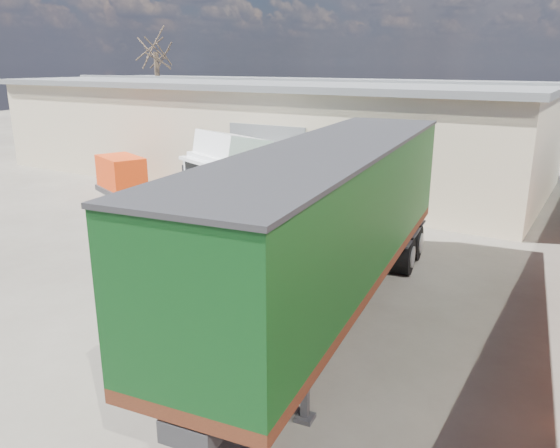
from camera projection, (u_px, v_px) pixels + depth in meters
The scene contains 8 objects.
ground at pixel (141, 283), 16.11m from camera, with size 120.00×120.00×0.00m, color #2C2924.
warehouse at pixel (265, 128), 31.43m from camera, with size 30.60×12.60×5.42m.
bare_tree at pixel (155, 38), 39.22m from camera, with size 4.00×4.00×9.60m.
tractor_unit at pixel (248, 197), 19.08m from camera, with size 4.37×6.43×4.11m.
box_trailer at pixel (332, 214), 13.37m from camera, with size 4.60×13.55×4.42m.
panel_van at pixel (271, 183), 24.40m from camera, with size 2.67×5.37×2.11m.
orange_skip at pixel (122, 177), 27.17m from camera, with size 3.37×2.76×1.82m.
gravel_heap at pixel (187, 202), 23.48m from camera, with size 6.86×6.86×1.11m.
Camera 1 is at (11.33, -10.58, 6.27)m, focal length 35.00 mm.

